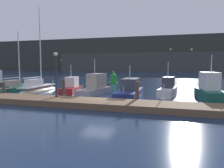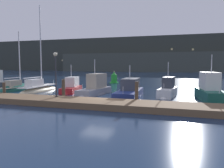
{
  "view_description": "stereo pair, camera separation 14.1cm",
  "coord_description": "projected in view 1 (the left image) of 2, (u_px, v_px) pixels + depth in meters",
  "views": [
    {
      "loc": [
        6.35,
        -16.49,
        3.09
      ],
      "look_at": [
        0.0,
        3.84,
        1.2
      ],
      "focal_mm": 35.0,
      "sensor_mm": 36.0,
      "label": 1
    },
    {
      "loc": [
        6.49,
        -16.44,
        3.09
      ],
      "look_at": [
        0.0,
        3.84,
        1.2
      ],
      "focal_mm": 35.0,
      "sensor_mm": 36.0,
      "label": 2
    }
  ],
  "objects": [
    {
      "name": "motorboat_berth_7",
      "position": [
        168.0,
        92.0,
        21.39
      ],
      "size": [
        1.9,
        4.66,
        3.79
      ],
      "color": "white",
      "rests_on": "ground"
    },
    {
      "name": "mooring_pile_1",
      "position": [
        4.0,
        90.0,
        20.71
      ],
      "size": [
        0.28,
        0.28,
        1.41
      ],
      "primitive_type": "cylinder",
      "color": "#4C3D2D",
      "rests_on": "ground"
    },
    {
      "name": "sailboat_berth_3",
      "position": [
        38.0,
        90.0,
        25.06
      ],
      "size": [
        1.82,
        6.97,
        10.41
      ],
      "color": "beige",
      "rests_on": "ground"
    },
    {
      "name": "channel_buoy",
      "position": [
        113.0,
        78.0,
        36.76
      ],
      "size": [
        1.5,
        1.5,
        2.05
      ],
      "color": "green",
      "rests_on": "ground"
    },
    {
      "name": "sailboat_berth_2",
      "position": [
        17.0,
        90.0,
        26.12
      ],
      "size": [
        1.8,
        5.79,
        7.87
      ],
      "color": "#195647",
      "rests_on": "ground"
    },
    {
      "name": "motorboat_berth_8",
      "position": [
        210.0,
        94.0,
        19.23
      ],
      "size": [
        2.67,
        5.59,
        4.44
      ],
      "color": "#195647",
      "rests_on": "ground"
    },
    {
      "name": "ground_plane",
      "position": [
        98.0,
        103.0,
        17.83
      ],
      "size": [
        400.0,
        400.0,
        0.0
      ],
      "primitive_type": "plane",
      "color": "#192D4C"
    },
    {
      "name": "motorboat_berth_6",
      "position": [
        130.0,
        94.0,
        20.64
      ],
      "size": [
        2.31,
        6.66,
        3.63
      ],
      "color": "navy",
      "rests_on": "ground"
    },
    {
      "name": "motorboat_berth_5",
      "position": [
        95.0,
        91.0,
        22.59
      ],
      "size": [
        2.37,
        5.65,
        4.26
      ],
      "color": "gray",
      "rests_on": "ground"
    },
    {
      "name": "hillside_backdrop",
      "position": [
        175.0,
        55.0,
        100.75
      ],
      "size": [
        240.0,
        23.0,
        15.95
      ],
      "color": "#333833",
      "rests_on": "ground"
    },
    {
      "name": "motorboat_berth_4",
      "position": [
        71.0,
        90.0,
        24.48
      ],
      "size": [
        2.46,
        4.74,
        3.66
      ],
      "color": "red",
      "rests_on": "ground"
    },
    {
      "name": "dock",
      "position": [
        91.0,
        103.0,
        16.34
      ],
      "size": [
        39.93,
        2.8,
        0.45
      ],
      "primitive_type": "cube",
      "color": "brown",
      "rests_on": "ground"
    },
    {
      "name": "mooring_pile_3",
      "position": [
        137.0,
        93.0,
        16.9
      ],
      "size": [
        0.28,
        0.28,
        1.78
      ],
      "primitive_type": "cylinder",
      "color": "#4C3D2D",
      "rests_on": "ground"
    },
    {
      "name": "mooring_pile_2",
      "position": [
        64.0,
        90.0,
        18.79
      ],
      "size": [
        0.28,
        0.28,
        1.85
      ],
      "primitive_type": "cylinder",
      "color": "#4C3D2D",
      "rests_on": "ground"
    },
    {
      "name": "dock_lamppost",
      "position": [
        56.0,
        67.0,
        17.75
      ],
      "size": [
        0.32,
        0.32,
        3.65
      ],
      "color": "#2D2D33",
      "rests_on": "dock"
    }
  ]
}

